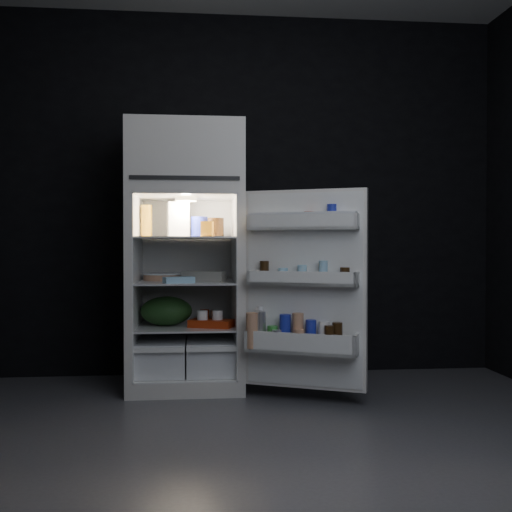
{
  "coord_description": "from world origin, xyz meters",
  "views": [
    {
      "loc": [
        -0.26,
        -2.81,
        0.97
      ],
      "look_at": [
        0.11,
        1.0,
        0.9
      ],
      "focal_mm": 42.0,
      "sensor_mm": 36.0,
      "label": 1
    }
  ],
  "objects": [
    {
      "name": "floor",
      "position": [
        0.0,
        0.0,
        0.0
      ],
      "size": [
        4.0,
        3.4,
        0.0
      ],
      "primitive_type": "cube",
      "color": "#4D4D52",
      "rests_on": "ground"
    },
    {
      "name": "wall_back",
      "position": [
        0.0,
        1.7,
        1.35
      ],
      "size": [
        4.0,
        0.0,
        2.7
      ],
      "primitive_type": "cube",
      "color": "black",
      "rests_on": "ground"
    },
    {
      "name": "wall_front",
      "position": [
        0.0,
        -1.7,
        1.35
      ],
      "size": [
        4.0,
        0.0,
        2.7
      ],
      "primitive_type": "cube",
      "color": "black",
      "rests_on": "ground"
    },
    {
      "name": "refrigerator",
      "position": [
        -0.34,
        1.32,
        0.96
      ],
      "size": [
        0.76,
        0.71,
        1.78
      ],
      "color": "silver",
      "rests_on": "ground"
    },
    {
      "name": "fridge_door",
      "position": [
        0.38,
        0.79,
        0.68
      ],
      "size": [
        0.73,
        0.47,
        1.22
      ],
      "color": "silver",
      "rests_on": "ground"
    },
    {
      "name": "milk_jug",
      "position": [
        -0.4,
        1.36,
        1.15
      ],
      "size": [
        0.16,
        0.16,
        0.24
      ],
      "primitive_type": "cube",
      "rotation": [
        0.0,
        0.0,
        0.14
      ],
      "color": "white",
      "rests_on": "refrigerator"
    },
    {
      "name": "mayo_jar",
      "position": [
        -0.25,
        1.36,
        1.1
      ],
      "size": [
        0.15,
        0.15,
        0.14
      ],
      "primitive_type": "cylinder",
      "rotation": [
        0.0,
        0.0,
        -0.41
      ],
      "color": "#1E2AA3",
      "rests_on": "refrigerator"
    },
    {
      "name": "jam_jar",
      "position": [
        -0.14,
        1.3,
        1.09
      ],
      "size": [
        0.12,
        0.12,
        0.13
      ],
      "primitive_type": "cylinder",
      "rotation": [
        0.0,
        0.0,
        -0.09
      ],
      "color": "black",
      "rests_on": "refrigerator"
    },
    {
      "name": "amber_bottle",
      "position": [
        -0.62,
        1.37,
        1.14
      ],
      "size": [
        0.08,
        0.08,
        0.22
      ],
      "primitive_type": "cylinder",
      "rotation": [
        0.0,
        0.0,
        0.04
      ],
      "color": "gold",
      "rests_on": "refrigerator"
    },
    {
      "name": "small_carton",
      "position": [
        -0.2,
        1.14,
        1.08
      ],
      "size": [
        0.09,
        0.07,
        0.1
      ],
      "primitive_type": "cube",
      "rotation": [
        0.0,
        0.0,
        -0.24
      ],
      "color": "orange",
      "rests_on": "refrigerator"
    },
    {
      "name": "egg_carton",
      "position": [
        -0.22,
        1.18,
        0.76
      ],
      "size": [
        0.3,
        0.2,
        0.07
      ],
      "primitive_type": "cube",
      "rotation": [
        0.0,
        0.0,
        -0.35
      ],
      "color": "gray",
      "rests_on": "refrigerator"
    },
    {
      "name": "pie",
      "position": [
        -0.49,
        1.38,
        0.75
      ],
      "size": [
        0.32,
        0.32,
        0.04
      ],
      "primitive_type": "cylinder",
      "rotation": [
        0.0,
        0.0,
        0.09
      ],
      "color": "tan",
      "rests_on": "refrigerator"
    },
    {
      "name": "flat_package",
      "position": [
        -0.38,
        1.06,
        0.75
      ],
      "size": [
        0.21,
        0.15,
        0.04
      ],
      "primitive_type": "cube",
      "rotation": [
        0.0,
        0.0,
        0.32
      ],
      "color": "#8CBBD8",
      "rests_on": "refrigerator"
    },
    {
      "name": "wrapped_pkg",
      "position": [
        -0.17,
        1.43,
        0.75
      ],
      "size": [
        0.12,
        0.1,
        0.05
      ],
      "primitive_type": "cube",
      "rotation": [
        0.0,
        0.0,
        -0.06
      ],
      "color": "#F4EAC7",
      "rests_on": "refrigerator"
    },
    {
      "name": "produce_bag",
      "position": [
        -0.47,
        1.26,
        0.52
      ],
      "size": [
        0.4,
        0.36,
        0.2
      ],
      "primitive_type": "ellipsoid",
      "rotation": [
        0.0,
        0.0,
        0.23
      ],
      "color": "#193815",
      "rests_on": "refrigerator"
    },
    {
      "name": "yogurt_tray",
      "position": [
        -0.17,
        1.15,
        0.45
      ],
      "size": [
        0.32,
        0.24,
        0.05
      ],
      "primitive_type": "cube",
      "rotation": [
        0.0,
        0.0,
        -0.36
      ],
      "color": "#A02B0D",
      "rests_on": "refrigerator"
    },
    {
      "name": "small_can_red",
      "position": [
        -0.22,
        1.4,
        0.47
      ],
      "size": [
        0.08,
        0.08,
        0.09
      ],
      "primitive_type": "cylinder",
      "rotation": [
        0.0,
        0.0,
        0.32
      ],
      "color": "#A02B0D",
      "rests_on": "refrigerator"
    },
    {
      "name": "small_can_silver",
      "position": [
        -0.14,
        1.4,
        0.47
      ],
      "size": [
        0.09,
        0.09,
        0.09
      ],
      "primitive_type": "cylinder",
      "rotation": [
        0.0,
        0.0,
        0.35
      ],
      "color": "silver",
      "rests_on": "refrigerator"
    }
  ]
}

